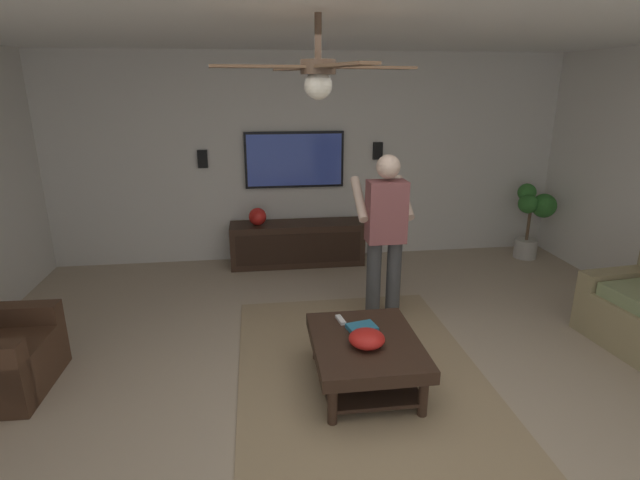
{
  "coord_description": "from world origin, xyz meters",
  "views": [
    {
      "loc": [
        -2.89,
        0.73,
        2.24
      ],
      "look_at": [
        1.04,
        0.2,
        0.97
      ],
      "focal_mm": 27.47,
      "sensor_mm": 36.0,
      "label": 1
    }
  ],
  "objects_px": {
    "book": "(362,328)",
    "ceiling_fan": "(318,72)",
    "coffee_table": "(365,352)",
    "bowl": "(367,339)",
    "vase_round": "(258,217)",
    "media_console": "(297,243)",
    "remote_white": "(341,320)",
    "wall_speaker_right": "(203,159)",
    "wall_speaker_left": "(378,151)",
    "tv": "(294,160)",
    "potted_plant_tall": "(533,215)",
    "person_standing": "(385,230)"
  },
  "relations": [
    {
      "from": "book",
      "to": "ceiling_fan",
      "type": "relative_size",
      "value": 0.18
    },
    {
      "from": "coffee_table",
      "to": "bowl",
      "type": "bearing_deg",
      "value": 170.46
    },
    {
      "from": "vase_round",
      "to": "ceiling_fan",
      "type": "bearing_deg",
      "value": -173.27
    },
    {
      "from": "media_console",
      "to": "remote_white",
      "type": "distance_m",
      "value": 2.46
    },
    {
      "from": "media_console",
      "to": "wall_speaker_right",
      "type": "xyz_separation_m",
      "value": [
        0.25,
        1.15,
        1.08
      ]
    },
    {
      "from": "media_console",
      "to": "wall_speaker_right",
      "type": "distance_m",
      "value": 1.59
    },
    {
      "from": "vase_round",
      "to": "wall_speaker_left",
      "type": "relative_size",
      "value": 1.0
    },
    {
      "from": "media_console",
      "to": "vase_round",
      "type": "bearing_deg",
      "value": -86.82
    },
    {
      "from": "tv",
      "to": "potted_plant_tall",
      "type": "relative_size",
      "value": 1.26
    },
    {
      "from": "bowl",
      "to": "remote_white",
      "type": "xyz_separation_m",
      "value": [
        0.42,
        0.12,
        -0.05
      ]
    },
    {
      "from": "tv",
      "to": "person_standing",
      "type": "xyz_separation_m",
      "value": [
        -1.94,
        -0.69,
        -0.39
      ]
    },
    {
      "from": "bowl",
      "to": "book",
      "type": "xyz_separation_m",
      "value": [
        0.25,
        -0.02,
        -0.04
      ]
    },
    {
      "from": "ceiling_fan",
      "to": "tv",
      "type": "bearing_deg",
      "value": -2.27
    },
    {
      "from": "book",
      "to": "tv",
      "type": "bearing_deg",
      "value": 82.79
    },
    {
      "from": "wall_speaker_left",
      "to": "tv",
      "type": "bearing_deg",
      "value": 90.69
    },
    {
      "from": "tv",
      "to": "wall_speaker_right",
      "type": "bearing_deg",
      "value": -90.66
    },
    {
      "from": "bowl",
      "to": "tv",
      "type": "bearing_deg",
      "value": 4.72
    },
    {
      "from": "tv",
      "to": "remote_white",
      "type": "xyz_separation_m",
      "value": [
        -2.7,
        -0.14,
        -0.91
      ]
    },
    {
      "from": "media_console",
      "to": "bowl",
      "type": "xyz_separation_m",
      "value": [
        -2.87,
        -0.26,
        0.19
      ]
    },
    {
      "from": "wall_speaker_left",
      "to": "ceiling_fan",
      "type": "xyz_separation_m",
      "value": [
        -3.36,
        1.22,
        0.89
      ]
    },
    {
      "from": "tv",
      "to": "ceiling_fan",
      "type": "relative_size",
      "value": 1.05
    },
    {
      "from": "book",
      "to": "vase_round",
      "type": "distance_m",
      "value": 2.72
    },
    {
      "from": "remote_white",
      "to": "wall_speaker_left",
      "type": "relative_size",
      "value": 0.68
    },
    {
      "from": "person_standing",
      "to": "tv",
      "type": "bearing_deg",
      "value": 18.72
    },
    {
      "from": "tv",
      "to": "ceiling_fan",
      "type": "xyz_separation_m",
      "value": [
        -3.35,
        0.13,
        0.98
      ]
    },
    {
      "from": "tv",
      "to": "person_standing",
      "type": "distance_m",
      "value": 2.09
    },
    {
      "from": "wall_speaker_left",
      "to": "ceiling_fan",
      "type": "distance_m",
      "value": 3.68
    },
    {
      "from": "person_standing",
      "to": "vase_round",
      "type": "xyz_separation_m",
      "value": [
        1.67,
        1.18,
        -0.27
      ]
    },
    {
      "from": "media_console",
      "to": "remote_white",
      "type": "bearing_deg",
      "value": 3.15
    },
    {
      "from": "media_console",
      "to": "potted_plant_tall",
      "type": "relative_size",
      "value": 1.7
    },
    {
      "from": "person_standing",
      "to": "vase_round",
      "type": "bearing_deg",
      "value": 34.5
    },
    {
      "from": "remote_white",
      "to": "bowl",
      "type": "bearing_deg",
      "value": -173.03
    },
    {
      "from": "coffee_table",
      "to": "book",
      "type": "bearing_deg",
      "value": -1.03
    },
    {
      "from": "potted_plant_tall",
      "to": "bowl",
      "type": "distance_m",
      "value": 3.92
    },
    {
      "from": "person_standing",
      "to": "ceiling_fan",
      "type": "height_order",
      "value": "ceiling_fan"
    },
    {
      "from": "remote_white",
      "to": "ceiling_fan",
      "type": "relative_size",
      "value": 0.12
    },
    {
      "from": "media_console",
      "to": "wall_speaker_right",
      "type": "bearing_deg",
      "value": -102.5
    },
    {
      "from": "coffee_table",
      "to": "wall_speaker_right",
      "type": "bearing_deg",
      "value": 25.07
    },
    {
      "from": "vase_round",
      "to": "ceiling_fan",
      "type": "relative_size",
      "value": 0.18
    },
    {
      "from": "media_console",
      "to": "wall_speaker_left",
      "type": "distance_m",
      "value": 1.59
    },
    {
      "from": "coffee_table",
      "to": "person_standing",
      "type": "bearing_deg",
      "value": -20.99
    },
    {
      "from": "coffee_table",
      "to": "book",
      "type": "relative_size",
      "value": 4.55
    },
    {
      "from": "wall_speaker_right",
      "to": "potted_plant_tall",
      "type": "bearing_deg",
      "value": -95.9
    },
    {
      "from": "media_console",
      "to": "remote_white",
      "type": "xyz_separation_m",
      "value": [
        -2.46,
        -0.14,
        0.14
      ]
    },
    {
      "from": "person_standing",
      "to": "media_console",
      "type": "bearing_deg",
      "value": 21.23
    },
    {
      "from": "remote_white",
      "to": "ceiling_fan",
      "type": "distance_m",
      "value": 2.02
    },
    {
      "from": "coffee_table",
      "to": "tv",
      "type": "height_order",
      "value": "tv"
    },
    {
      "from": "bowl",
      "to": "wall_speaker_right",
      "type": "distance_m",
      "value": 3.54
    },
    {
      "from": "media_console",
      "to": "book",
      "type": "relative_size",
      "value": 7.73
    },
    {
      "from": "book",
      "to": "media_console",
      "type": "bearing_deg",
      "value": 83.29
    }
  ]
}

